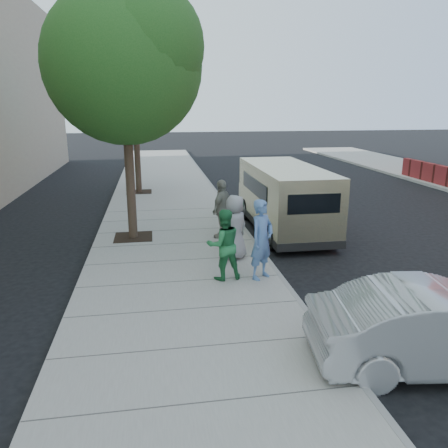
{
  "coord_description": "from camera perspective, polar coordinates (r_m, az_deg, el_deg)",
  "views": [
    {
      "loc": [
        -1.58,
        -11.33,
        4.27
      ],
      "look_at": [
        0.28,
        0.07,
        1.1
      ],
      "focal_mm": 35.0,
      "sensor_mm": 36.0,
      "label": 1
    }
  ],
  "objects": [
    {
      "name": "parking_meter",
      "position": [
        13.33,
        1.99,
        1.59
      ],
      "size": [
        0.27,
        0.1,
        1.31
      ],
      "rotation": [
        0.0,
        0.0,
        -0.03
      ],
      "color": "gray",
      "rests_on": "sidewalk"
    },
    {
      "name": "tree_far",
      "position": [
        21.35,
        -11.56,
        16.71
      ],
      "size": [
        3.92,
        3.8,
        6.49
      ],
      "color": "black",
      "rests_on": "sidewalk"
    },
    {
      "name": "sidewalk",
      "position": [
        12.09,
        -5.95,
        -5.04
      ],
      "size": [
        5.0,
        60.0,
        0.15
      ],
      "primitive_type": "cube",
      "color": "gray",
      "rests_on": "ground"
    },
    {
      "name": "person_striped_polo",
      "position": [
        13.78,
        -0.23,
        1.99
      ],
      "size": [
        1.03,
        1.15,
        1.87
      ],
      "primitive_type": "imported",
      "rotation": [
        0.0,
        0.0,
        4.05
      ],
      "color": "gray",
      "rests_on": "sidewalk"
    },
    {
      "name": "person_green_shirt",
      "position": [
        10.48,
        -0.04,
        -2.71
      ],
      "size": [
        0.93,
        0.78,
        1.74
      ],
      "primitive_type": "imported",
      "rotation": [
        0.0,
        0.0,
        3.29
      ],
      "color": "#287D42",
      "rests_on": "sidewalk"
    },
    {
      "name": "person_officer",
      "position": [
        10.54,
        4.96,
        -2.04
      ],
      "size": [
        0.85,
        0.81,
        1.96
      ],
      "primitive_type": "imported",
      "rotation": [
        0.0,
        0.0,
        0.67
      ],
      "color": "#537AB2",
      "rests_on": "sidewalk"
    },
    {
      "name": "sedan",
      "position": [
        8.21,
        26.69,
        -12.08
      ],
      "size": [
        4.5,
        2.06,
        1.43
      ],
      "primitive_type": "imported",
      "rotation": [
        0.0,
        0.0,
        1.44
      ],
      "color": "#A1A3A8",
      "rests_on": "ground"
    },
    {
      "name": "van",
      "position": [
        15.2,
        7.81,
        3.54
      ],
      "size": [
        2.08,
        6.11,
        2.26
      ],
      "rotation": [
        0.0,
        0.0,
        -0.0
      ],
      "color": "beige",
      "rests_on": "ground"
    },
    {
      "name": "tree_near",
      "position": [
        13.8,
        -12.82,
        20.3
      ],
      "size": [
        4.62,
        4.6,
        7.53
      ],
      "color": "black",
      "rests_on": "sidewalk"
    },
    {
      "name": "person_gray_shirt",
      "position": [
        11.87,
        1.43,
        -0.44
      ],
      "size": [
        1.04,
        0.96,
        1.79
      ],
      "primitive_type": "imported",
      "rotation": [
        0.0,
        0.0,
        3.73
      ],
      "color": "gray",
      "rests_on": "sidewalk"
    },
    {
      "name": "ground",
      "position": [
        12.21,
        -1.24,
        -5.13
      ],
      "size": [
        120.0,
        120.0,
        0.0
      ],
      "primitive_type": "plane",
      "color": "black",
      "rests_on": "ground"
    },
    {
      "name": "curb_face",
      "position": [
        12.45,
        5.35,
        -4.41
      ],
      "size": [
        0.12,
        60.0,
        0.16
      ],
      "primitive_type": "cube",
      "color": "gray",
      "rests_on": "ground"
    }
  ]
}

